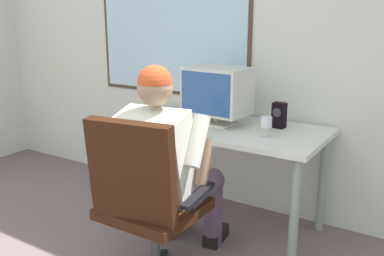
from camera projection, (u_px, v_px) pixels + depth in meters
wall_rear at (267, 37)px, 3.12m from camera, size 5.85×0.08×2.65m
desk at (221, 138)px, 3.03m from camera, size 1.44×0.71×0.74m
office_chair at (144, 195)px, 2.29m from camera, size 0.63×0.57×1.00m
person_seated at (168, 165)px, 2.51m from camera, size 0.57×0.84×1.24m
crt_monitor at (217, 91)px, 2.97m from camera, size 0.44×0.33×0.40m
wine_glass at (266, 123)px, 2.68m from camera, size 0.07×0.07×0.14m
desk_speaker at (279, 115)px, 2.92m from camera, size 0.09×0.08×0.17m
book_stack at (168, 112)px, 3.27m from camera, size 0.22×0.16×0.06m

